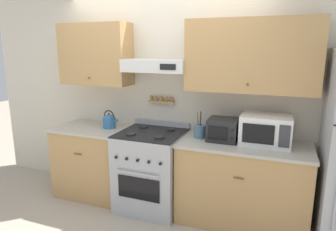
# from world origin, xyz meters

# --- Properties ---
(ground_plane) EXTENTS (16.00, 16.00, 0.00)m
(ground_plane) POSITION_xyz_m (0.00, 0.00, 0.00)
(ground_plane) COLOR #B2A38E
(wall_back) EXTENTS (5.20, 0.46, 2.55)m
(wall_back) POSITION_xyz_m (0.10, 0.62, 1.47)
(wall_back) COLOR beige
(wall_back) RESTS_ON ground_plane
(counter_left) EXTENTS (0.93, 0.66, 0.91)m
(counter_left) POSITION_xyz_m (-0.83, 0.34, 0.45)
(counter_left) COLOR tan
(counter_left) RESTS_ON ground_plane
(counter_right) EXTENTS (1.37, 0.66, 0.91)m
(counter_right) POSITION_xyz_m (1.06, 0.34, 0.45)
(counter_right) COLOR tan
(counter_right) RESTS_ON ground_plane
(stove_range) EXTENTS (0.73, 0.74, 1.00)m
(stove_range) POSITION_xyz_m (0.00, 0.29, 0.47)
(stove_range) COLOR #ADAFB5
(stove_range) RESTS_ON ground_plane
(tea_kettle) EXTENTS (0.21, 0.16, 0.23)m
(tea_kettle) POSITION_xyz_m (-0.61, 0.38, 1.00)
(tea_kettle) COLOR teal
(tea_kettle) RESTS_ON counter_left
(microwave) EXTENTS (0.51, 0.38, 0.31)m
(microwave) POSITION_xyz_m (1.26, 0.40, 1.06)
(microwave) COLOR white
(microwave) RESTS_ON counter_right
(utensil_crock) EXTENTS (0.13, 0.13, 0.30)m
(utensil_crock) POSITION_xyz_m (0.56, 0.38, 0.98)
(utensil_crock) COLOR slate
(utensil_crock) RESTS_ON counter_right
(toaster_oven) EXTENTS (0.32, 0.32, 0.24)m
(toaster_oven) POSITION_xyz_m (0.82, 0.38, 1.03)
(toaster_oven) COLOR #232326
(toaster_oven) RESTS_ON counter_right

